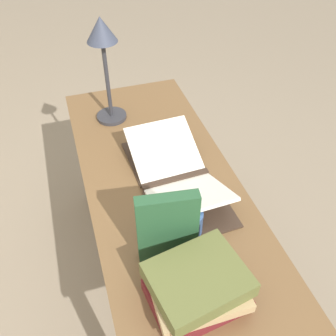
% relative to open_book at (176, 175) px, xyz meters
% --- Properties ---
extents(ground_plane, '(12.00, 12.00, 0.00)m').
position_rel_open_book_xyz_m(ground_plane, '(0.00, 0.05, -0.76)').
color(ground_plane, gray).
extents(reading_desk, '(1.48, 0.58, 0.73)m').
position_rel_open_book_xyz_m(reading_desk, '(0.00, 0.05, -0.14)').
color(reading_desk, brown).
rests_on(reading_desk, ground_plane).
extents(open_book, '(0.59, 0.30, 0.11)m').
position_rel_open_book_xyz_m(open_book, '(0.00, 0.00, 0.00)').
color(open_book, '#38281E').
rests_on(open_book, reading_desk).
extents(book_stack_tall, '(0.25, 0.29, 0.14)m').
position_rel_open_book_xyz_m(book_stack_tall, '(-0.48, 0.10, 0.04)').
color(book_stack_tall, maroon).
rests_on(book_stack_tall, reading_desk).
extents(book_standing_upright, '(0.06, 0.19, 0.27)m').
position_rel_open_book_xyz_m(book_standing_upright, '(-0.30, 0.13, 0.10)').
color(book_standing_upright, '#234C2D').
rests_on(book_standing_upright, reading_desk).
extents(reading_lamp, '(0.14, 0.14, 0.47)m').
position_rel_open_book_xyz_m(reading_lamp, '(0.49, 0.15, 0.31)').
color(reading_lamp, '#2D2D33').
rests_on(reading_lamp, reading_desk).
extents(coffee_mug, '(0.08, 0.11, 0.10)m').
position_rel_open_book_xyz_m(coffee_mug, '(-0.24, 0.03, 0.01)').
color(coffee_mug, '#335184').
rests_on(coffee_mug, reading_desk).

